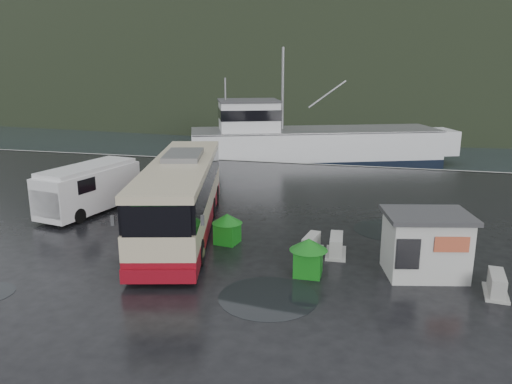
% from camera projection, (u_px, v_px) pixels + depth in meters
% --- Properties ---
extents(ground, '(160.00, 160.00, 0.00)m').
position_uv_depth(ground, '(206.00, 244.00, 22.93)').
color(ground, black).
rests_on(ground, ground).
extents(harbor_water, '(300.00, 180.00, 0.02)m').
position_uv_depth(harbor_water, '(350.00, 97.00, 126.45)').
color(harbor_water, black).
rests_on(harbor_water, ground).
extents(quay_edge, '(160.00, 0.60, 1.50)m').
position_uv_depth(quay_edge, '(285.00, 163.00, 41.75)').
color(quay_edge, '#999993').
rests_on(quay_edge, ground).
extents(headland, '(780.00, 540.00, 570.00)m').
position_uv_depth(headland, '(386.00, 81.00, 255.91)').
color(headland, black).
rests_on(headland, ground).
extents(coach_bus, '(6.42, 13.67, 3.76)m').
position_uv_depth(coach_bus, '(183.00, 231.00, 24.71)').
color(coach_bus, '#BCAE8E').
rests_on(coach_bus, ground).
extents(white_van, '(3.40, 6.69, 2.67)m').
position_uv_depth(white_van, '(91.00, 212.00, 27.91)').
color(white_van, silver).
rests_on(white_van, ground).
extents(waste_bin_left, '(1.08, 1.08, 1.50)m').
position_uv_depth(waste_bin_left, '(308.00, 275.00, 19.54)').
color(waste_bin_left, '#126915').
rests_on(waste_bin_left, ground).
extents(waste_bin_right, '(1.16, 1.16, 1.41)m').
position_uv_depth(waste_bin_right, '(227.00, 243.00, 23.01)').
color(waste_bin_right, '#126915').
rests_on(waste_bin_right, ground).
extents(dome_tent, '(2.35, 2.94, 1.03)m').
position_uv_depth(dome_tent, '(180.00, 267.00, 20.27)').
color(dome_tent, '#2D301D').
rests_on(dome_tent, ground).
extents(ticket_kiosk, '(3.66, 3.07, 2.51)m').
position_uv_depth(ticket_kiosk, '(423.00, 274.00, 19.58)').
color(ticket_kiosk, beige).
rests_on(ticket_kiosk, ground).
extents(jersey_barrier_a, '(0.94, 1.75, 0.85)m').
position_uv_depth(jersey_barrier_a, '(336.00, 254.00, 21.62)').
color(jersey_barrier_a, '#999993').
rests_on(jersey_barrier_a, ground).
extents(jersey_barrier_b, '(0.98, 1.59, 0.75)m').
position_uv_depth(jersey_barrier_b, '(311.00, 251.00, 21.98)').
color(jersey_barrier_b, '#999993').
rests_on(jersey_barrier_b, ground).
extents(jersey_barrier_c, '(0.94, 1.65, 0.79)m').
position_uv_depth(jersey_barrier_c, '(495.00, 294.00, 17.87)').
color(jersey_barrier_c, '#999993').
rests_on(jersey_barrier_c, ground).
extents(fishing_trawler, '(27.92, 15.45, 11.03)m').
position_uv_depth(fishing_trawler, '(315.00, 150.00, 47.82)').
color(fishing_trawler, silver).
rests_on(fishing_trawler, ground).
extents(puddles, '(16.90, 13.49, 0.01)m').
position_uv_depth(puddles, '(297.00, 263.00, 20.72)').
color(puddles, black).
rests_on(puddles, ground).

